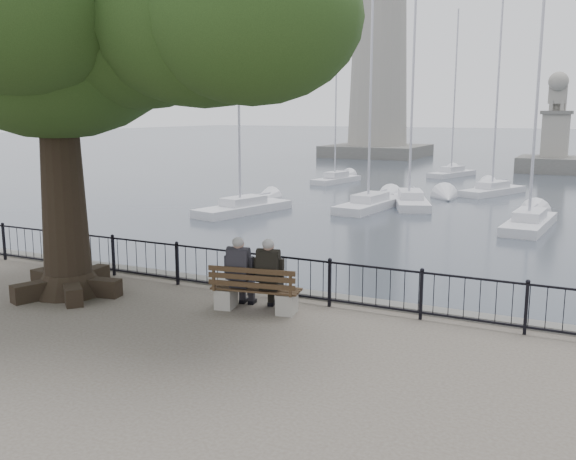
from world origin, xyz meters
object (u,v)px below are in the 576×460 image
Objects in this scene: person_right at (271,277)px; lion_monument at (554,147)px; person_left at (241,275)px; bench at (255,295)px; tree at (88,11)px; lighthouse at (380,34)px.

person_right is 0.19× the size of lion_monument.
person_left is 0.19× the size of lion_monument.
bench is 6.95m from tree.
tree reaches higher than person_left.
person_left reaches higher than bench.
bench is at bearing -92.68° from lion_monument.
person_left is 1.00× the size of person_right.
lighthouse is at bearing 106.62° from person_right.
person_right is 64.12m from lighthouse.
tree reaches higher than bench.
lighthouse is 3.82× the size of lion_monument.
person_left is at bearing -73.98° from lighthouse.
lighthouse is (-14.07, 61.10, 6.54)m from tree.
person_right is at bearing -73.38° from lighthouse.
lighthouse is at bearing 148.90° from lion_monument.
lion_monument reaches higher than bench.
person_left is at bearing 10.99° from tree.
bench is 1.24× the size of person_right.
tree is at bearing -169.01° from person_left.
person_right is at bearing -92.36° from lion_monument.
lighthouse is 26.10m from lion_monument.
bench is at bearing -7.37° from person_left.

